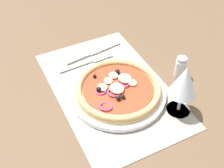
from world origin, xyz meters
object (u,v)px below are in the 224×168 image
Objects in this scene: pizza at (118,88)px; knife at (94,52)px; plate at (118,93)px; wine_glass at (184,83)px; fork at (89,61)px; pepper_shaker at (180,67)px.

pizza is 1.18× the size of knife.
wine_glass is at bearing 45.09° from plate.
knife is 1.34× the size of wine_glass.
pepper_shaker is (17.36, 21.69, 2.63)cm from fork.
wine_glass is (28.60, 13.38, 9.45)cm from fork.
plate is 1.32× the size of knife.
fork is 1.21× the size of wine_glass.
plate is 19.10cm from wine_glass.
plate is at bearing -91.87° from pepper_shaker.
knife is (-3.80, 3.31, 0.03)cm from fork.
plate reaches higher than fork.
pepper_shaker is at bearing -41.42° from fork.
pepper_shaker reaches higher than plate.
wine_glass is (32.40, 10.07, 9.41)cm from knife.
plate is at bearing -87.82° from fork.
pepper_shaker is at bearing -56.89° from knife.
pepper_shaker is (-11.24, 8.32, -6.81)cm from wine_glass.
pizza is (-0.04, -0.02, 1.78)cm from plate.
pizza is at bearing -91.98° from pepper_shaker.
wine_glass is 2.22× the size of pepper_shaker.
pizza is 18.37cm from wine_glass.
wine_glass is at bearing 45.05° from pizza.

